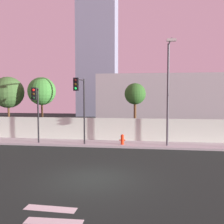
{
  "coord_description": "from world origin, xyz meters",
  "views": [
    {
      "loc": [
        2.48,
        -11.45,
        3.87
      ],
      "look_at": [
        -0.03,
        6.5,
        2.66
      ],
      "focal_mm": 41.69,
      "sensor_mm": 36.0,
      "label": 1
    }
  ],
  "objects_px": {
    "traffic_light_right": "(80,97)",
    "roadside_tree_leftmost": "(8,92)",
    "fire_hydrant": "(122,139)",
    "street_lamp_curbside": "(168,86)",
    "roadside_tree_midright": "(135,95)",
    "traffic_light_left": "(36,103)",
    "roadside_tree_midleft": "(42,91)"
  },
  "relations": [
    {
      "from": "roadside_tree_midleft",
      "to": "roadside_tree_midright",
      "type": "xyz_separation_m",
      "value": [
        8.36,
        -0.0,
        -0.29
      ]
    },
    {
      "from": "street_lamp_curbside",
      "to": "roadside_tree_leftmost",
      "type": "xyz_separation_m",
      "value": [
        -14.11,
        3.35,
        -0.43
      ]
    },
    {
      "from": "street_lamp_curbside",
      "to": "traffic_light_right",
      "type": "bearing_deg",
      "value": -173.35
    },
    {
      "from": "traffic_light_right",
      "to": "fire_hydrant",
      "type": "distance_m",
      "value": 4.45
    },
    {
      "from": "fire_hydrant",
      "to": "roadside_tree_midleft",
      "type": "height_order",
      "value": "roadside_tree_midleft"
    },
    {
      "from": "street_lamp_curbside",
      "to": "roadside_tree_midright",
      "type": "height_order",
      "value": "street_lamp_curbside"
    },
    {
      "from": "traffic_light_right",
      "to": "roadside_tree_leftmost",
      "type": "bearing_deg",
      "value": 152.54
    },
    {
      "from": "roadside_tree_midleft",
      "to": "roadside_tree_midright",
      "type": "height_order",
      "value": "roadside_tree_midleft"
    },
    {
      "from": "street_lamp_curbside",
      "to": "roadside_tree_midleft",
      "type": "bearing_deg",
      "value": 162.91
    },
    {
      "from": "street_lamp_curbside",
      "to": "roadside_tree_leftmost",
      "type": "distance_m",
      "value": 14.51
    },
    {
      "from": "traffic_light_right",
      "to": "roadside_tree_midleft",
      "type": "height_order",
      "value": "roadside_tree_midleft"
    },
    {
      "from": "traffic_light_left",
      "to": "traffic_light_right",
      "type": "bearing_deg",
      "value": -2.76
    },
    {
      "from": "traffic_light_right",
      "to": "street_lamp_curbside",
      "type": "bearing_deg",
      "value": 6.65
    },
    {
      "from": "street_lamp_curbside",
      "to": "roadside_tree_midright",
      "type": "bearing_deg",
      "value": 127.04
    },
    {
      "from": "street_lamp_curbside",
      "to": "roadside_tree_midright",
      "type": "xyz_separation_m",
      "value": [
        -2.53,
        3.35,
        -0.62
      ]
    },
    {
      "from": "traffic_light_left",
      "to": "roadside_tree_midleft",
      "type": "bearing_deg",
      "value": 106.85
    },
    {
      "from": "street_lamp_curbside",
      "to": "roadside_tree_leftmost",
      "type": "height_order",
      "value": "street_lamp_curbside"
    },
    {
      "from": "traffic_light_right",
      "to": "roadside_tree_midright",
      "type": "distance_m",
      "value": 5.54
    },
    {
      "from": "fire_hydrant",
      "to": "roadside_tree_midright",
      "type": "distance_m",
      "value": 4.62
    },
    {
      "from": "street_lamp_curbside",
      "to": "roadside_tree_midright",
      "type": "distance_m",
      "value": 4.24
    },
    {
      "from": "street_lamp_curbside",
      "to": "fire_hydrant",
      "type": "xyz_separation_m",
      "value": [
        -3.3,
        0.23,
        -3.94
      ]
    },
    {
      "from": "fire_hydrant",
      "to": "roadside_tree_leftmost",
      "type": "relative_size",
      "value": 0.14
    },
    {
      "from": "street_lamp_curbside",
      "to": "fire_hydrant",
      "type": "distance_m",
      "value": 5.14
    },
    {
      "from": "traffic_light_right",
      "to": "roadside_tree_midright",
      "type": "height_order",
      "value": "traffic_light_right"
    },
    {
      "from": "traffic_light_right",
      "to": "traffic_light_left",
      "type": "bearing_deg",
      "value": 177.24
    },
    {
      "from": "traffic_light_right",
      "to": "street_lamp_curbside",
      "type": "relative_size",
      "value": 0.66
    },
    {
      "from": "street_lamp_curbside",
      "to": "roadside_tree_midleft",
      "type": "xyz_separation_m",
      "value": [
        -10.89,
        3.35,
        -0.33
      ]
    },
    {
      "from": "traffic_light_right",
      "to": "roadside_tree_leftmost",
      "type": "distance_m",
      "value": 8.85
    },
    {
      "from": "street_lamp_curbside",
      "to": "roadside_tree_midleft",
      "type": "relative_size",
      "value": 1.36
    },
    {
      "from": "traffic_light_left",
      "to": "traffic_light_right",
      "type": "height_order",
      "value": "traffic_light_right"
    },
    {
      "from": "roadside_tree_midright",
      "to": "roadside_tree_midleft",
      "type": "bearing_deg",
      "value": 180.0
    },
    {
      "from": "traffic_light_left",
      "to": "traffic_light_right",
      "type": "distance_m",
      "value": 3.47
    }
  ]
}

